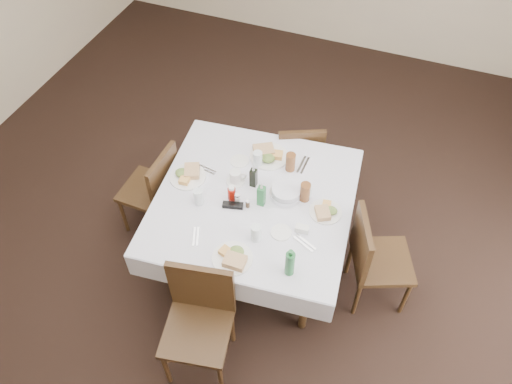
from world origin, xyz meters
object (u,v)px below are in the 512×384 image
chair_west (156,187)px  green_bottle (290,263)px  chair_south (200,314)px  water_e (307,191)px  oil_cruet_green (261,195)px  coffee_mug (236,177)px  water_w (198,197)px  bread_basket (286,192)px  chair_east (372,256)px  water_s (256,233)px  chair_north (299,154)px  oil_cruet_dark (253,177)px  water_n (258,159)px  dining_table (254,205)px  ketchup_bottle (232,193)px

chair_west → green_bottle: size_ratio=3.63×
chair_south → water_e: size_ratio=8.22×
oil_cruet_green → coffee_mug: 0.29m
coffee_mug → water_e: bearing=5.2°
water_e → water_w: size_ratio=0.87×
chair_west → oil_cruet_green: bearing=-3.4°
chair_south → bread_basket: (0.26, 0.99, 0.27)m
chair_east → coffee_mug: bearing=174.3°
chair_east → coffee_mug: 1.16m
oil_cruet_green → green_bottle: (0.37, -0.48, 0.01)m
water_e → oil_cruet_green: size_ratio=0.52×
water_s → oil_cruet_green: (-0.08, 0.31, 0.03)m
chair_north → water_s: size_ratio=6.16×
chair_south → oil_cruet_dark: 1.06m
water_w → water_n: bearing=62.4°
dining_table → coffee_mug: bearing=150.9°
dining_table → chair_west: (-0.88, 0.03, -0.19)m
water_n → oil_cruet_dark: (0.04, -0.20, 0.02)m
dining_table → water_w: 0.43m
chair_south → ketchup_bottle: bearing=97.2°
dining_table → water_n: bearing=106.7°
dining_table → chair_north: size_ratio=1.90×
coffee_mug → chair_east: bearing=-5.7°
water_n → water_e: water_n is taller
oil_cruet_green → green_bottle: size_ratio=0.91×
water_n → green_bottle: size_ratio=0.56×
oil_cruet_green → ketchup_bottle: 0.22m
ketchup_bottle → green_bottle: 0.74m
water_w → oil_cruet_dark: 0.43m
water_e → ketchup_bottle: bearing=-156.8°
green_bottle → water_e: bearing=97.1°
chair_south → oil_cruet_dark: (-0.01, 1.01, 0.32)m
water_e → water_w: (-0.72, -0.34, 0.01)m
chair_south → water_w: (-0.31, 0.70, 0.30)m
water_n → coffee_mug: bearing=-112.9°
coffee_mug → oil_cruet_dark: bearing=6.9°
chair_south → coffee_mug: 1.04m
dining_table → chair_south: 0.90m
dining_table → chair_south: (-0.05, -0.89, -0.16)m
oil_cruet_green → coffee_mug: oil_cruet_green is taller
dining_table → water_w: size_ratio=12.09×
oil_cruet_dark → coffee_mug: bearing=-173.1°
water_n → ketchup_bottle: water_n is taller
chair_south → water_e: chair_south is taller
chair_east → oil_cruet_green: (-0.86, -0.02, 0.34)m
chair_north → chair_west: 1.26m
chair_east → ketchup_bottle: size_ratio=6.98×
chair_west → ketchup_bottle: ketchup_bottle is taller
chair_south → oil_cruet_green: (0.11, 0.86, 0.33)m
chair_south → bread_basket: 1.06m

